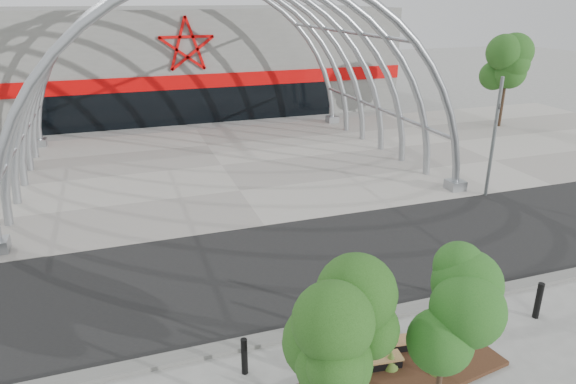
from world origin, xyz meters
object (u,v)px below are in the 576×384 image
bollard_2 (384,330)px  signal_pole (494,136)px  street_tree_0 (353,336)px  bench_1 (407,345)px  street_tree_1 (449,306)px  bench_0 (365,366)px

bollard_2 → signal_pole: bearing=39.9°
street_tree_0 → bench_1: size_ratio=2.01×
bench_1 → signal_pole: bearing=42.5°
signal_pole → street_tree_1: size_ratio=1.44×
street_tree_1 → bench_1: bearing=77.2°
street_tree_1 → bollard_2: street_tree_1 is taller
signal_pole → street_tree_0: (-12.46, -11.16, -0.08)m
signal_pole → bench_0: (-11.06, -9.21, -2.72)m
street_tree_1 → bench_0: size_ratio=1.97×
street_tree_0 → bollard_2: size_ratio=3.58×
signal_pole → street_tree_0: bearing=-138.1°
signal_pole → bench_1: signal_pole is taller
signal_pole → street_tree_0: signal_pole is taller
street_tree_1 → bench_0: (-1.00, 1.63, -2.59)m
signal_pole → bench_1: (-9.60, -8.81, -2.72)m
street_tree_0 → bollard_2: 4.22m
signal_pole → bench_0: bearing=-140.2°
bench_1 → bollard_2: bearing=149.0°
signal_pole → street_tree_0: 16.73m
street_tree_0 → bench_0: (1.40, 1.95, -2.64)m
bollard_2 → bench_1: bearing=-31.0°
street_tree_0 → street_tree_1: street_tree_0 is taller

